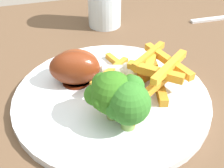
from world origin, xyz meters
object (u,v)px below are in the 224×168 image
dinner_plate (112,98)px  broccoli_floret_middle (110,92)px  broccoli_floret_front (128,101)px  carrot_fries_pile (148,74)px  chicken_drumstick_near (80,66)px  dining_table (119,147)px  chicken_drumstick_far (78,68)px

dinner_plate → broccoli_floret_middle: 0.06m
broccoli_floret_front → broccoli_floret_middle: 0.03m
dinner_plate → broccoli_floret_middle: bearing=71.2°
carrot_fries_pile → chicken_drumstick_near: (0.09, -0.04, 0.00)m
dining_table → broccoli_floret_middle: 0.17m
broccoli_floret_middle → chicken_drumstick_far: 0.09m
dinner_plate → chicken_drumstick_far: chicken_drumstick_far is taller
broccoli_floret_front → dinner_plate: bearing=-87.3°
dinner_plate → carrot_fries_pile: 0.06m
dinner_plate → chicken_drumstick_near: bearing=-56.5°
carrot_fries_pile → chicken_drumstick_far: chicken_drumstick_far is taller
broccoli_floret_front → chicken_drumstick_far: size_ratio=0.51×
broccoli_floret_middle → carrot_fries_pile: bearing=-145.6°
broccoli_floret_middle → chicken_drumstick_near: bearing=-77.0°
carrot_fries_pile → chicken_drumstick_far: bearing=-20.2°
carrot_fries_pile → chicken_drumstick_far: 0.10m
chicken_drumstick_near → carrot_fries_pile: bearing=154.6°
dining_table → carrot_fries_pile: size_ratio=6.02×
dining_table → dinner_plate: size_ratio=3.74×
carrot_fries_pile → chicken_drumstick_near: bearing=-25.4°
broccoli_floret_front → dining_table: bearing=-98.7°
dining_table → chicken_drumstick_near: chicken_drumstick_near is taller
carrot_fries_pile → chicken_drumstick_far: (0.10, -0.04, 0.01)m
broccoli_floret_front → carrot_fries_pile: size_ratio=0.37×
dining_table → chicken_drumstick_far: size_ratio=8.35×
dining_table → broccoli_floret_front: 0.17m
broccoli_floret_middle → dinner_plate: bearing=-108.8°
broccoli_floret_middle → chicken_drumstick_far: bearing=-72.8°
dining_table → chicken_drumstick_near: bearing=-46.5°
broccoli_floret_middle → chicken_drumstick_near: (0.02, -0.09, -0.02)m
dinner_plate → broccoli_floret_middle: broccoli_floret_middle is taller
chicken_drumstick_near → broccoli_floret_front: bearing=108.4°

